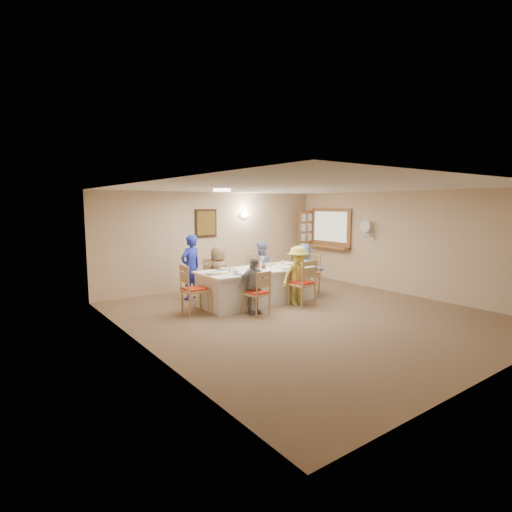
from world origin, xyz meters
TOP-DOWN VIEW (x-y plane):
  - ground at (0.00, 0.00)m, footprint 7.00×7.00m
  - room_walls at (0.00, 0.00)m, footprint 7.00×7.00m
  - wall_picture at (-0.30, 3.46)m, footprint 0.62×0.05m
  - wall_sconce at (0.90, 3.44)m, footprint 0.26×0.09m
  - ceiling_light at (-1.00, 1.50)m, footprint 0.36×0.36m
  - serving_hatch at (3.21, 2.40)m, footprint 0.06×1.50m
  - hatch_sill at (3.09, 2.40)m, footprint 0.30×1.50m
  - shutter_door at (2.95, 3.16)m, footprint 0.55×0.04m
  - fan_shelf at (3.13, 1.05)m, footprint 0.22×0.36m
  - desk_fan at (3.10, 1.05)m, footprint 0.30×0.30m
  - dining_table at (-0.18, 1.38)m, footprint 2.67×1.13m
  - chair_back_left at (-0.78, 2.18)m, footprint 0.49×0.49m
  - chair_back_right at (0.42, 2.18)m, footprint 0.51×0.51m
  - chair_front_left at (-0.78, 0.58)m, footprint 0.47×0.47m
  - chair_front_right at (0.42, 0.58)m, footprint 0.51×0.51m
  - chair_left_end at (-1.73, 1.38)m, footprint 0.52×0.52m
  - chair_right_end at (1.37, 1.38)m, footprint 0.49×0.49m
  - diner_back_left at (-0.78, 2.06)m, footprint 0.63×0.42m
  - diner_back_right at (0.42, 2.06)m, footprint 0.64×0.51m
  - diner_front_left at (-0.78, 0.70)m, footprint 0.72×0.40m
  - diner_front_right at (0.42, 0.70)m, footprint 0.91×0.62m
  - diner_right_end at (1.24, 1.38)m, footprint 1.28×0.73m
  - caregiver at (-1.23, 2.53)m, footprint 0.72×0.62m
  - placemat_fl at (-0.78, 0.96)m, footprint 0.34×0.25m
  - plate_fl at (-0.78, 0.96)m, footprint 0.23×0.23m
  - napkin_fl at (-0.60, 0.91)m, footprint 0.14×0.14m
  - placemat_fr at (0.42, 0.96)m, footprint 0.35×0.26m
  - plate_fr at (0.42, 0.96)m, footprint 0.24×0.24m
  - napkin_fr at (0.60, 0.91)m, footprint 0.13×0.13m
  - placemat_bl at (-0.78, 1.80)m, footprint 0.37×0.28m
  - plate_bl at (-0.78, 1.80)m, footprint 0.24×0.24m
  - napkin_bl at (-0.60, 1.75)m, footprint 0.13×0.13m
  - placemat_br at (0.42, 1.80)m, footprint 0.35×0.26m
  - plate_br at (0.42, 1.80)m, footprint 0.24×0.24m
  - napkin_br at (0.60, 1.75)m, footprint 0.13×0.13m
  - placemat_le at (-1.28, 1.38)m, footprint 0.37×0.27m
  - plate_le at (-1.28, 1.38)m, footprint 0.24×0.24m
  - napkin_le at (-1.10, 1.33)m, footprint 0.15×0.15m
  - placemat_re at (0.94, 1.38)m, footprint 0.35×0.26m
  - plate_re at (0.94, 1.38)m, footprint 0.24×0.24m
  - napkin_re at (1.12, 1.33)m, footprint 0.13×0.13m
  - teacup_a at (-0.98, 1.04)m, footprint 0.18×0.18m
  - teacup_b at (0.24, 1.93)m, footprint 0.08×0.08m
  - bowl_a at (-0.39, 1.13)m, footprint 0.28×0.28m
  - bowl_b at (0.16, 1.61)m, footprint 0.33×0.33m
  - condiment_ketchup at (-0.24, 1.39)m, footprint 0.10×0.10m
  - condiment_brown at (-0.09, 1.47)m, footprint 0.09×0.10m
  - condiment_malt at (-0.03, 1.34)m, footprint 0.17×0.17m
  - drinking_glass at (-0.33, 1.43)m, footprint 0.06×0.06m

SIDE VIEW (x-z plane):
  - ground at x=0.00m, z-range 0.00..0.00m
  - dining_table at x=-0.18m, z-range 0.00..0.76m
  - chair_front_left at x=-0.78m, z-range 0.00..0.89m
  - chair_back_left at x=-0.78m, z-range 0.00..0.95m
  - chair_back_right at x=0.42m, z-range 0.00..0.95m
  - chair_right_end at x=1.37m, z-range 0.00..0.97m
  - chair_left_end at x=-1.73m, z-range 0.00..1.01m
  - chair_front_right at x=0.42m, z-range 0.00..1.01m
  - diner_front_left at x=-0.78m, z-range 0.00..1.15m
  - diner_right_end at x=1.24m, z-range 0.00..1.26m
  - diner_back_left at x=-0.78m, z-range 0.00..1.26m
  - diner_front_right at x=0.42m, z-range 0.00..1.29m
  - diner_back_right at x=0.42m, z-range 0.00..1.29m
  - caregiver at x=-1.23m, z-range 0.00..1.50m
  - placemat_fl at x=-0.78m, z-range 0.76..0.77m
  - placemat_fr at x=0.42m, z-range 0.76..0.77m
  - placemat_bl at x=-0.78m, z-range 0.76..0.77m
  - placemat_br at x=0.42m, z-range 0.76..0.77m
  - placemat_le at x=-1.28m, z-range 0.76..0.77m
  - placemat_re at x=0.94m, z-range 0.76..0.77m
  - napkin_fl at x=-0.60m, z-range 0.77..0.77m
  - napkin_fr at x=0.60m, z-range 0.77..0.77m
  - napkin_bl at x=-0.60m, z-range 0.77..0.77m
  - napkin_br at x=0.60m, z-range 0.77..0.77m
  - napkin_le at x=-1.10m, z-range 0.77..0.77m
  - napkin_re at x=1.12m, z-range 0.77..0.77m
  - plate_fl at x=-0.78m, z-range 0.77..0.78m
  - plate_fr at x=0.42m, z-range 0.77..0.78m
  - plate_bl at x=-0.78m, z-range 0.77..0.78m
  - plate_br at x=0.42m, z-range 0.77..0.78m
  - plate_le at x=-1.28m, z-range 0.77..0.78m
  - plate_re at x=0.94m, z-range 0.77..0.78m
  - bowl_a at x=-0.39m, z-range 0.76..0.81m
  - bowl_b at x=0.16m, z-range 0.76..0.82m
  - teacup_b at x=0.24m, z-range 0.76..0.83m
  - teacup_a at x=-0.98m, z-range 0.76..0.85m
  - drinking_glass at x=-0.33m, z-range 0.77..0.86m
  - condiment_malt at x=-0.03m, z-range 0.76..0.91m
  - condiment_brown at x=-0.09m, z-range 0.76..0.95m
  - condiment_ketchup at x=-0.24m, z-range 0.76..1.02m
  - hatch_sill at x=3.09m, z-range 0.95..1.00m
  - fan_shelf at x=3.13m, z-range 1.39..1.41m
  - serving_hatch at x=3.21m, z-range 0.92..2.08m
  - shutter_door at x=2.95m, z-range 1.00..2.00m
  - room_walls at x=0.00m, z-range -1.99..5.01m
  - desk_fan at x=3.10m, z-range 1.41..1.69m
  - wall_picture at x=-0.30m, z-range 1.34..2.06m
  - wall_sconce at x=0.90m, z-range 1.81..1.99m
  - ceiling_light at x=-1.00m, z-range 2.45..2.50m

